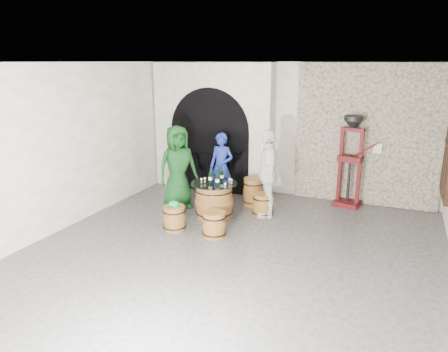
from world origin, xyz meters
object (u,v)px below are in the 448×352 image
at_px(wine_bottle_right, 222,175).
at_px(corking_press, 351,155).
at_px(barrel_stool_near_right, 214,224).
at_px(person_blue, 221,167).
at_px(person_white, 267,173).
at_px(wine_bottle_center, 217,179).
at_px(wine_bottle_left, 210,177).
at_px(barrel_stool_far, 221,191).
at_px(barrel_table, 214,200).
at_px(barrel_stool_near_left, 174,218).
at_px(side_barrel, 253,192).
at_px(barrel_stool_right, 263,205).
at_px(barrel_stool_left, 178,197).
at_px(person_green, 178,167).

bearing_deg(wine_bottle_right, corking_press, 34.11).
height_order(barrel_stool_near_right, person_blue, person_blue).
relative_size(person_blue, person_white, 0.86).
bearing_deg(wine_bottle_center, wine_bottle_left, 156.48).
height_order(barrel_stool_far, person_white, person_white).
bearing_deg(corking_press, barrel_stool_far, -152.33).
distance_m(barrel_table, corking_press, 3.23).
height_order(barrel_stool_near_left, wine_bottle_left, wine_bottle_left).
bearing_deg(barrel_stool_far, wine_bottle_left, -78.39).
bearing_deg(person_white, barrel_stool_far, -134.86).
height_order(barrel_stool_near_left, wine_bottle_center, wine_bottle_center).
height_order(barrel_stool_near_right, side_barrel, side_barrel).
relative_size(barrel_stool_near_left, wine_bottle_right, 1.50).
relative_size(wine_bottle_left, side_barrel, 0.51).
bearing_deg(barrel_stool_far, barrel_stool_right, -23.47).
xyz_separation_m(barrel_stool_left, barrel_stool_far, (0.73, 0.74, 0.00)).
bearing_deg(barrel_table, barrel_stool_left, 165.14).
xyz_separation_m(barrel_stool_right, person_green, (-1.93, -0.22, 0.69)).
distance_m(barrel_stool_far, person_green, 1.25).
height_order(person_green, person_blue, person_green).
bearing_deg(person_blue, barrel_stool_far, -69.66).
bearing_deg(wine_bottle_right, side_barrel, 63.55).
relative_size(barrel_table, person_white, 0.52).
relative_size(barrel_stool_far, barrel_stool_near_right, 1.00).
bearing_deg(barrel_stool_near_left, wine_bottle_left, 68.58).
bearing_deg(barrel_stool_near_right, person_green, 139.47).
bearing_deg(corking_press, wine_bottle_center, -129.40).
bearing_deg(wine_bottle_center, person_green, 161.10).
distance_m(barrel_stool_far, side_barrel, 0.80).
height_order(person_blue, wine_bottle_left, person_blue).
height_order(barrel_stool_near_right, corking_press, corking_press).
distance_m(barrel_stool_near_left, side_barrel, 2.23).
xyz_separation_m(barrel_stool_near_left, side_barrel, (0.94, 2.02, 0.08)).
bearing_deg(wine_bottle_center, wine_bottle_right, 97.78).
distance_m(barrel_stool_far, barrel_stool_near_right, 2.09).
relative_size(barrel_table, barrel_stool_near_left, 1.99).
bearing_deg(barrel_stool_near_right, wine_bottle_center, 109.50).
bearing_deg(wine_bottle_center, person_blue, 109.63).
distance_m(barrel_table, barrel_stool_left, 1.06).
xyz_separation_m(wine_bottle_right, corking_press, (2.43, 1.65, 0.32)).
xyz_separation_m(barrel_stool_right, wine_bottle_center, (-0.80, -0.61, 0.64)).
height_order(barrel_stool_far, person_blue, person_blue).
height_order(barrel_stool_far, barrel_stool_near_left, same).
bearing_deg(barrel_stool_near_left, wine_bottle_center, 56.17).
bearing_deg(barrel_stool_left, corking_press, 24.04).
relative_size(side_barrel, corking_press, 0.31).
distance_m(barrel_stool_right, wine_bottle_center, 1.19).
bearing_deg(barrel_stool_left, person_green, -14.86).
bearing_deg(barrel_table, barrel_stool_near_left, -113.95).
height_order(barrel_stool_right, person_white, person_white).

